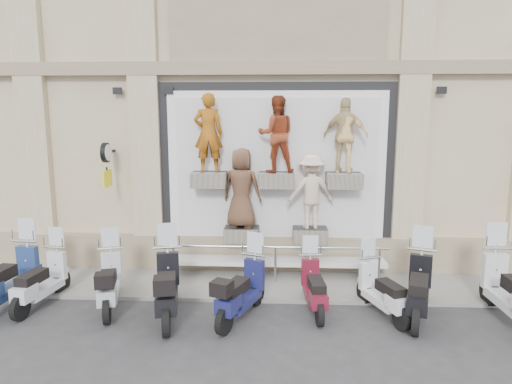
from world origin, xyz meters
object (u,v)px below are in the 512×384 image
scooter_f (314,278)px  scooter_i (512,278)px  scooter_d (167,275)px  scooter_h (420,277)px  scooter_g (383,281)px  scooter_b (40,271)px  scooter_c (109,272)px  guard_rail (275,266)px  scooter_a (7,267)px  scooter_e (242,280)px  clock_sign_bracket (106,159)px

scooter_f → scooter_i: 3.59m
scooter_d → scooter_h: size_ratio=1.02×
scooter_d → scooter_g: (4.08, 0.27, -0.14)m
scooter_b → scooter_i: (9.02, -0.32, 0.13)m
scooter_g → scooter_c: bearing=158.7°
guard_rail → scooter_f: 1.55m
scooter_a → scooter_i: bearing=4.6°
scooter_e → scooter_d: bearing=-157.4°
scooter_e → scooter_b: bearing=-163.6°
scooter_f → clock_sign_bracket: bearing=153.7°
scooter_e → scooter_g: (2.67, 0.25, -0.07)m
scooter_a → scooter_b: (0.60, 0.11, -0.10)m
guard_rail → scooter_h: scooter_h is taller
scooter_a → scooter_e: (4.66, -0.27, -0.07)m
guard_rail → scooter_c: bearing=-157.0°
scooter_f → scooter_h: (1.94, -0.20, 0.13)m
scooter_c → scooter_g: scooter_c is taller
scooter_g → scooter_d: bearing=163.3°
scooter_a → scooter_c: 2.01m
scooter_c → scooter_i: size_ratio=0.87×
guard_rail → scooter_e: size_ratio=2.68×
scooter_b → scooter_h: (7.39, -0.20, 0.08)m
scooter_e → scooter_f: size_ratio=1.11×
scooter_d → scooter_e: bearing=-10.7°
scooter_e → scooter_i: bearing=22.5°
scooter_f → scooter_h: 1.96m
clock_sign_bracket → scooter_b: (-0.78, -1.79, -2.06)m
scooter_e → guard_rail: bearing=91.9°
scooter_a → scooter_d: scooter_d is taller
scooter_c → clock_sign_bracket: bearing=93.4°
scooter_c → scooter_g: 5.32m
scooter_i → scooter_a: bearing=177.5°
scooter_d → scooter_i: size_ratio=0.97×
guard_rail → scooter_g: size_ratio=2.94×
scooter_i → scooter_b: bearing=176.7°
clock_sign_bracket → scooter_f: clock_sign_bracket is taller
scooter_e → clock_sign_bracket: bearing=168.2°
scooter_f → scooter_h: scooter_h is taller
guard_rail → clock_sign_bracket: (-3.90, 0.47, 2.34)m
scooter_i → scooter_h: bearing=174.5°
guard_rail → scooter_h: bearing=-29.4°
scooter_e → scooter_i: size_ratio=0.88×
scooter_h → scooter_f: bearing=-167.0°
clock_sign_bracket → scooter_i: (8.24, -2.12, -1.93)m
scooter_c → scooter_e: 2.67m
scooter_e → scooter_i: (4.96, 0.06, 0.11)m
guard_rail → scooter_d: 2.69m
guard_rail → scooter_b: size_ratio=2.76×
scooter_b → scooter_d: scooter_d is taller
scooter_e → scooter_f: (1.39, 0.39, -0.07)m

